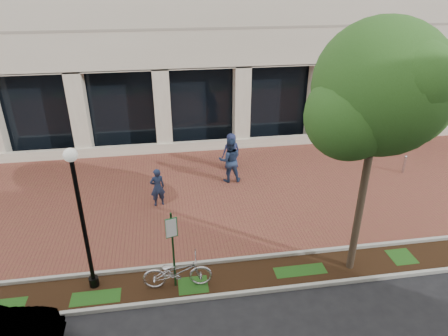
{
  "coord_description": "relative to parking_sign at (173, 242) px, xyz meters",
  "views": [
    {
      "loc": [
        -1.95,
        -14.46,
        8.31
      ],
      "look_at": [
        0.2,
        -0.8,
        1.51
      ],
      "focal_mm": 32.0,
      "sensor_mm": 36.0,
      "label": 1
    }
  ],
  "objects": [
    {
      "name": "parking_sign",
      "position": [
        0.0,
        0.0,
        0.0
      ],
      "size": [
        0.34,
        0.07,
        2.53
      ],
      "rotation": [
        0.0,
        0.0,
        0.26
      ],
      "color": "#153C1A",
      "rests_on": "ground"
    },
    {
      "name": "bike_rack_cluster",
      "position": [
        11.47,
        9.22,
        -1.14
      ],
      "size": [
        4.14,
        1.8,
        0.99
      ],
      "rotation": [
        0.0,
        0.0,
        0.08
      ],
      "color": "black",
      "rests_on": "ground"
    },
    {
      "name": "curb_plaza_side",
      "position": [
        1.96,
        0.84,
        -1.54
      ],
      "size": [
        40.0,
        0.12,
        0.12
      ],
      "primitive_type": "cube",
      "color": "#A3A49B",
      "rests_on": "ground"
    },
    {
      "name": "pedestrian_left",
      "position": [
        -0.44,
        4.69,
        -0.81
      ],
      "size": [
        0.66,
        0.51,
        1.59
      ],
      "primitive_type": "imported",
      "rotation": [
        0.0,
        0.0,
        3.39
      ],
      "color": "#1D2948",
      "rests_on": "ground"
    },
    {
      "name": "curb_street_side",
      "position": [
        1.96,
        -0.66,
        -1.54
      ],
      "size": [
        40.0,
        0.12,
        0.12
      ],
      "primitive_type": "cube",
      "color": "#A3A49B",
      "rests_on": "ground"
    },
    {
      "name": "planting_strip",
      "position": [
        1.96,
        0.09,
        -1.6
      ],
      "size": [
        40.0,
        1.5,
        0.01
      ],
      "primitive_type": "cube",
      "color": "black",
      "rests_on": "ground"
    },
    {
      "name": "street_tree",
      "position": [
        5.49,
        0.04,
        3.88
      ],
      "size": [
        4.19,
        3.49,
        7.45
      ],
      "color": "#403424",
      "rests_on": "ground"
    },
    {
      "name": "lamppost",
      "position": [
        -2.36,
        0.39,
        0.89
      ],
      "size": [
        0.36,
        0.36,
        4.41
      ],
      "color": "black",
      "rests_on": "ground"
    },
    {
      "name": "bollard",
      "position": [
        10.7,
        5.82,
        -1.16
      ],
      "size": [
        0.12,
        0.12,
        0.86
      ],
      "color": "#B8B8BC",
      "rests_on": "ground"
    },
    {
      "name": "brick_plaza",
      "position": [
        1.96,
        5.34,
        -1.6
      ],
      "size": [
        40.0,
        9.0,
        0.01
      ],
      "primitive_type": "cube",
      "color": "brown",
      "rests_on": "ground"
    },
    {
      "name": "locked_bicycle",
      "position": [
        0.08,
        -0.01,
        -1.07
      ],
      "size": [
        2.05,
        0.8,
        1.06
      ],
      "primitive_type": "imported",
      "rotation": [
        0.0,
        0.0,
        1.52
      ],
      "color": "silver",
      "rests_on": "ground"
    },
    {
      "name": "pedestrian_right",
      "position": [
        2.96,
        7.5,
        -0.74
      ],
      "size": [
        0.95,
        0.73,
        1.73
      ],
      "primitive_type": "imported",
      "rotation": [
        0.0,
        0.0,
        3.37
      ],
      "color": "#1D254A",
      "rests_on": "ground"
    },
    {
      "name": "pedestrian_mid",
      "position": [
        2.68,
        6.28,
        -0.6
      ],
      "size": [
        1.0,
        0.79,
        2.0
      ],
      "primitive_type": "imported",
      "rotation": [
        0.0,
        0.0,
        3.11
      ],
      "color": "navy",
      "rests_on": "ground"
    },
    {
      "name": "ground",
      "position": [
        1.96,
        5.34,
        -1.6
      ],
      "size": [
        120.0,
        120.0,
        0.0
      ],
      "primitive_type": "plane",
      "color": "black",
      "rests_on": "ground"
    }
  ]
}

